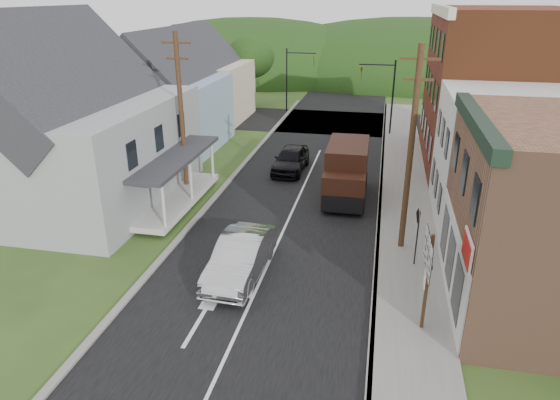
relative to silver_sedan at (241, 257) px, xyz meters
The scene contains 24 objects.
ground 1.25m from the silver_sedan, 16.36° to the left, with size 120.00×120.00×0.00m, color #2D4719.
road 10.33m from the silver_sedan, 85.08° to the left, with size 9.00×90.00×0.02m, color black.
cross_road 27.29m from the silver_sedan, 88.15° to the left, with size 60.00×9.00×0.02m, color black.
sidewalk_right 10.71m from the silver_sedan, 50.61° to the left, with size 2.80×55.00×0.15m, color slate.
curb_right 9.92m from the silver_sedan, 56.67° to the left, with size 0.20×55.00×0.15m, color slate.
curb_left 9.11m from the silver_sedan, 114.52° to the left, with size 0.30×55.00×0.12m, color slate.
storefront_white 14.64m from the silver_sedan, 32.49° to the left, with size 8.00×7.00×6.50m, color silver.
storefront_red 21.53m from the silver_sedan, 54.78° to the left, with size 8.00×12.00×10.00m, color brown.
house_gray 13.20m from the silver_sedan, 150.62° to the left, with size 10.20×12.24×8.35m.
house_blue 20.21m from the silver_sedan, 120.38° to the left, with size 7.14×8.16×7.28m.
house_cream 28.47m from the silver_sedan, 112.02° to the left, with size 7.14×8.16×7.28m.
utility_pole_right 8.41m from the silver_sedan, 30.11° to the left, with size 1.60×0.26×9.00m.
utility_pole_left 10.69m from the silver_sedan, 124.22° to the left, with size 1.60×0.26×9.00m.
traffic_signal_right 24.49m from the silver_sedan, 77.69° to the left, with size 2.87×0.20×6.00m.
traffic_signal_left 31.09m from the silver_sedan, 96.34° to the left, with size 2.87×0.20×6.00m.
tree_left_b 20.65m from the silver_sedan, 142.74° to the left, with size 4.80×4.80×6.94m.
tree_left_c 27.65m from the silver_sedan, 131.81° to the left, with size 5.80×5.80×8.41m.
tree_left_d 33.51m from the silver_sedan, 104.12° to the left, with size 4.80×4.80×6.94m.
forested_ridge 55.27m from the silver_sedan, 89.09° to the left, with size 90.00×30.00×16.00m, color black.
silver_sedan is the anchor object (origin of this frame).
dark_sedan 13.31m from the silver_sedan, 91.79° to the left, with size 1.88×4.67×1.59m, color black.
delivery_van 10.02m from the silver_sedan, 69.63° to the left, with size 2.34×5.51×3.07m.
route_sign_cluster 7.56m from the silver_sedan, 17.69° to the right, with size 0.19×2.02×3.53m.
warning_sign 7.37m from the silver_sedan, 17.24° to the left, with size 0.15×0.71×2.59m.
Camera 1 is at (4.32, -17.39, 10.78)m, focal length 32.00 mm.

